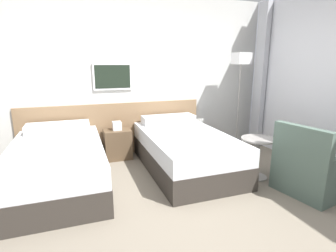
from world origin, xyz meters
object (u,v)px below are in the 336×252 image
at_px(bed_near_window, 185,150).
at_px(armchair, 312,171).
at_px(floor_lamp, 241,68).
at_px(side_table, 258,150).
at_px(nightstand, 118,143).
at_px(bed_near_door, 58,165).

height_order(bed_near_window, armchair, armchair).
height_order(floor_lamp, side_table, floor_lamp).
xyz_separation_m(bed_near_window, nightstand, (-0.89, 0.77, -0.03)).
distance_m(bed_near_window, side_table, 1.05).
bearing_deg(nightstand, bed_near_door, -139.43).
distance_m(bed_near_window, armchair, 1.71).
bearing_deg(bed_near_door, side_table, -13.96).
bearing_deg(floor_lamp, armchair, -92.79).
distance_m(bed_near_window, floor_lamp, 1.84).
distance_m(nightstand, armchair, 2.89).
relative_size(nightstand, armchair, 0.72).
relative_size(bed_near_door, nightstand, 3.13).
bearing_deg(nightstand, side_table, -39.50).
relative_size(bed_near_window, side_table, 3.48).
height_order(side_table, armchair, armchair).
relative_size(bed_near_door, side_table, 3.48).
distance_m(bed_near_door, nightstand, 1.18).
xyz_separation_m(bed_near_door, armchair, (2.98, -1.23, -0.01)).
height_order(bed_near_window, side_table, bed_near_window).
bearing_deg(floor_lamp, bed_near_door, -170.09).
bearing_deg(nightstand, armchair, -43.74).
bearing_deg(bed_near_window, side_table, -38.30).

